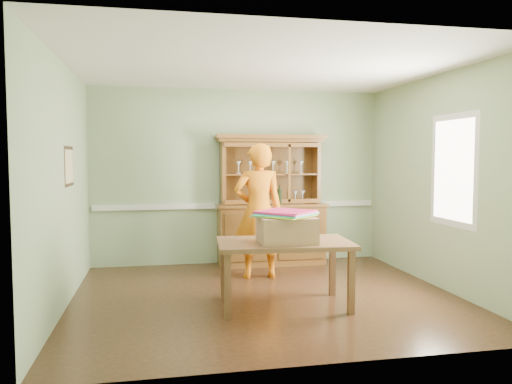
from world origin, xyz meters
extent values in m
plane|color=#432515|center=(0.00, 0.00, 0.00)|extent=(4.50, 4.50, 0.00)
plane|color=white|center=(0.00, 0.00, 2.70)|extent=(4.50, 4.50, 0.00)
plane|color=#8CA57C|center=(0.00, 2.00, 1.35)|extent=(4.50, 0.00, 4.50)
plane|color=#8CA57C|center=(-2.25, 0.00, 1.35)|extent=(0.00, 4.00, 4.00)
plane|color=#8CA57C|center=(2.25, 0.00, 1.35)|extent=(0.00, 4.00, 4.00)
plane|color=#8CA57C|center=(0.00, -2.00, 1.35)|extent=(4.50, 0.00, 4.50)
cube|color=silver|center=(0.00, 1.98, 0.90)|extent=(4.41, 0.05, 0.08)
cube|color=#332214|center=(-2.23, 0.30, 1.55)|extent=(0.03, 0.60, 0.46)
cube|color=beige|center=(-2.22, 0.30, 1.55)|extent=(0.01, 0.52, 0.38)
cube|color=silver|center=(2.23, -0.30, 1.50)|extent=(0.03, 0.96, 1.36)
cube|color=white|center=(2.22, -0.30, 1.50)|extent=(0.01, 0.80, 1.20)
cube|color=brown|center=(0.47, 1.75, 0.45)|extent=(1.62, 0.50, 0.90)
cube|color=brown|center=(0.47, 1.74, 0.92)|extent=(1.68, 0.55, 0.04)
cube|color=brown|center=(0.47, 1.98, 1.41)|extent=(1.53, 0.04, 0.95)
cube|color=brown|center=(-0.27, 1.83, 1.41)|extent=(0.05, 0.34, 0.95)
cube|color=brown|center=(1.21, 1.83, 1.41)|extent=(0.05, 0.34, 0.95)
cube|color=brown|center=(0.47, 1.83, 1.91)|extent=(1.62, 0.40, 0.05)
cube|color=brown|center=(0.47, 1.81, 1.97)|extent=(1.70, 0.43, 0.05)
cube|color=brown|center=(0.47, 1.83, 1.39)|extent=(1.43, 0.30, 0.02)
imported|color=#B2B2B7|center=(0.33, 1.83, 1.03)|extent=(0.17, 0.17, 0.17)
imported|color=yellow|center=(0.06, 1.83, 0.96)|extent=(0.19, 0.19, 0.05)
cylinder|color=black|center=(0.56, 1.59, 1.08)|extent=(0.06, 0.06, 0.29)
cube|color=brown|center=(0.12, -0.42, 0.71)|extent=(1.52, 0.98, 0.05)
cube|color=brown|center=(-0.56, -0.73, 0.34)|extent=(0.07, 0.07, 0.68)
cube|color=brown|center=(-0.51, -0.01, 0.34)|extent=(0.07, 0.07, 0.68)
cube|color=brown|center=(0.74, -0.82, 0.34)|extent=(0.07, 0.07, 0.68)
cube|color=brown|center=(0.79, -0.10, 0.34)|extent=(0.07, 0.07, 0.68)
cube|color=#A57A55|center=(0.12, -0.50, 0.87)|extent=(0.60, 0.49, 0.28)
cube|color=#3A81C8|center=(0.12, -0.46, 1.01)|extent=(0.74, 0.74, 0.01)
cube|color=#C7DA1B|center=(0.12, -0.46, 1.02)|extent=(0.74, 0.74, 0.01)
cube|color=#3AC875|center=(0.12, -0.46, 1.03)|extent=(0.74, 0.74, 0.01)
cube|color=#2EDBDB|center=(0.12, -0.46, 1.04)|extent=(0.74, 0.74, 0.01)
cube|color=pink|center=(0.12, -0.46, 1.05)|extent=(0.74, 0.74, 0.01)
cube|color=#CF1F6E|center=(0.12, -0.46, 1.06)|extent=(0.74, 0.74, 0.01)
cube|color=#D22052|center=(0.12, -0.46, 1.07)|extent=(0.74, 0.74, 0.01)
imported|color=orange|center=(0.10, 0.94, 0.92)|extent=(0.69, 0.48, 1.84)
camera|label=1|loc=(-1.25, -5.70, 1.65)|focal=35.00mm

